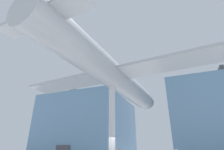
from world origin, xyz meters
The scene contains 4 objects.
glass_pavilion_left centered at (-8.47, 12.64, 4.35)m, with size 10.67×11.94×9.28m.
glass_pavilion_right centered at (8.47, 12.64, 4.35)m, with size 10.67×11.94×9.28m.
support_pylon_central centered at (0.00, 0.00, 2.91)m, with size 0.40×0.40×5.81m.
suspended_airplane centered at (0.03, 0.31, 6.73)m, with size 14.83×16.39×2.73m.
Camera 1 is at (4.23, -10.67, 1.74)m, focal length 28.00 mm.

